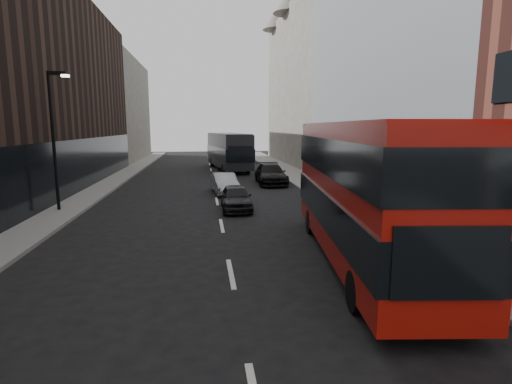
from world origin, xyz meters
name	(u,v)px	position (x,y,z in m)	size (l,w,h in m)	color
sidewalk_right	(315,186)	(7.50, 25.00, 0.07)	(3.00, 80.00, 0.15)	slate
sidewalk_left	(99,190)	(-8.00, 25.00, 0.07)	(2.00, 80.00, 0.15)	slate
building_modern_block	(399,38)	(11.47, 21.00, 9.90)	(5.03, 22.00, 20.00)	#9DA2A7
building_victorian	(305,82)	(11.38, 44.00, 9.66)	(6.50, 24.00, 21.00)	#5F5A54
building_left_mid	(63,93)	(-11.50, 30.00, 7.00)	(5.00, 24.00, 14.00)	black
building_left_far	(120,111)	(-11.50, 52.00, 6.50)	(5.00, 20.00, 13.00)	#5F5A54
street_lamp	(54,132)	(-8.22, 18.00, 4.18)	(1.06, 0.22, 7.00)	black
red_bus	(364,186)	(4.35, 8.50, 2.53)	(3.95, 11.49, 4.56)	#9E1109
grey_bus	(228,150)	(1.83, 37.93, 2.01)	(4.20, 11.86, 3.76)	black
car_a	(236,197)	(0.94, 17.45, 0.67)	(1.58, 3.94, 1.34)	black
car_b	(224,183)	(0.60, 22.83, 0.68)	(1.44, 4.12, 1.36)	#9B9FA4
car_c	(271,174)	(4.43, 26.90, 0.78)	(2.17, 5.34, 1.55)	black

